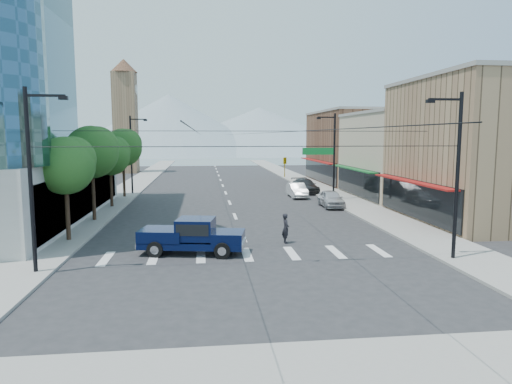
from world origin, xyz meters
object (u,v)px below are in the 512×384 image
pedestrian (286,228)px  parked_car_far (305,186)px  parked_car_mid (297,190)px  pickup_truck (192,235)px  parked_car_near (331,199)px

pedestrian → parked_car_far: (6.87, 24.90, -0.13)m
parked_car_mid → pedestrian: bearing=-104.0°
pickup_truck → parked_car_mid: pickup_truck is taller
pedestrian → parked_car_near: size_ratio=0.40×
pickup_truck → parked_car_mid: size_ratio=1.33×
pickup_truck → pedestrian: (5.81, 1.89, -0.12)m
pickup_truck → parked_car_near: pickup_truck is taller
parked_car_near → parked_car_far: bearing=92.1°
parked_car_mid → parked_car_far: 4.19m
parked_car_near → pedestrian: bearing=-114.4°
parked_car_near → parked_car_far: 10.98m
pedestrian → parked_car_mid: (5.10, 21.10, -0.16)m
pedestrian → parked_car_mid: bearing=-17.0°
pedestrian → parked_car_far: pedestrian is taller
parked_car_mid → parked_car_far: size_ratio=0.84×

